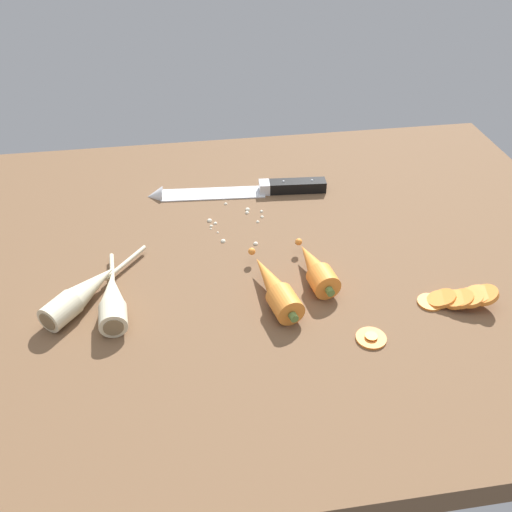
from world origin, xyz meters
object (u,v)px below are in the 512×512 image
at_px(chefs_knife, 235,190).
at_px(carrot_slice_stray_near, 371,337).
at_px(carrot_slice_stack, 459,298).
at_px(whole_carrot, 275,287).
at_px(parsnip_front, 112,300).
at_px(parsnip_mid_left, 83,293).
at_px(whole_carrot_second, 316,268).

xyz_separation_m(chefs_knife, carrot_slice_stray_near, (0.14, -0.42, -0.00)).
bearing_deg(carrot_slice_stray_near, carrot_slice_stack, 18.51).
distance_m(whole_carrot, parsnip_front, 0.24).
height_order(parsnip_front, carrot_slice_stray_near, parsnip_front).
distance_m(parsnip_front, carrot_slice_stack, 0.51).
bearing_deg(carrot_slice_stack, parsnip_front, 172.62).
relative_size(whole_carrot, carrot_slice_stray_near, 4.09).
height_order(whole_carrot, carrot_slice_stack, whole_carrot).
xyz_separation_m(chefs_knife, parsnip_mid_left, (-0.26, -0.29, 0.01)).
bearing_deg(carrot_slice_stack, chefs_knife, 127.80).
xyz_separation_m(chefs_knife, parsnip_front, (-0.22, -0.31, 0.01)).
relative_size(whole_carrot_second, parsnip_mid_left, 0.80).
bearing_deg(carrot_slice_stack, whole_carrot, 168.13).
bearing_deg(whole_carrot_second, parsnip_mid_left, -179.36).
relative_size(whole_carrot_second, parsnip_front, 0.80).
xyz_separation_m(chefs_knife, whole_carrot_second, (0.09, -0.28, 0.01)).
distance_m(whole_carrot, whole_carrot_second, 0.08).
bearing_deg(carrot_slice_stack, carrot_slice_stray_near, -161.49).
height_order(chefs_knife, carrot_slice_stack, carrot_slice_stack).
bearing_deg(chefs_knife, parsnip_front, -125.32).
xyz_separation_m(chefs_knife, carrot_slice_stack, (0.29, -0.37, 0.01)).
height_order(whole_carrot, parsnip_mid_left, whole_carrot).
bearing_deg(parsnip_front, whole_carrot_second, 4.75).
distance_m(chefs_knife, carrot_slice_stray_near, 0.45).
bearing_deg(chefs_knife, whole_carrot_second, -71.80).
bearing_deg(parsnip_front, whole_carrot, -2.23).
bearing_deg(chefs_knife, whole_carrot, -86.18).
relative_size(whole_carrot, whole_carrot_second, 1.19).
bearing_deg(parsnip_mid_left, carrot_slice_stack, -9.01).
relative_size(chefs_knife, parsnip_front, 1.88).
xyz_separation_m(parsnip_mid_left, carrot_slice_stack, (0.55, -0.09, -0.01)).
bearing_deg(carrot_slice_stray_near, whole_carrot_second, 108.12).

